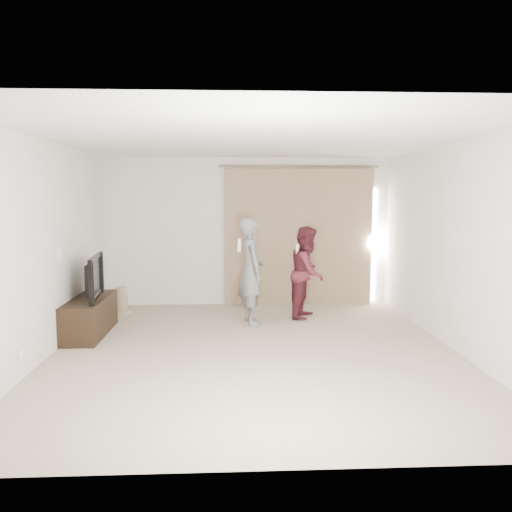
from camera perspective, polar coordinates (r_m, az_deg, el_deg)
The scene contains 10 objects.
floor at distance 6.36m, azimuth -0.16°, elevation -10.78°, with size 5.50×5.50×0.00m, color tan.
wall_back at distance 8.83m, azimuth -0.97°, elevation 2.80°, with size 5.00×0.04×2.60m, color silver.
wall_left at distance 6.48m, azimuth -22.84°, elevation 0.77°, with size 0.04×5.50×2.60m.
ceiling at distance 6.10m, azimuth -0.17°, elevation 13.20°, with size 5.00×5.50×0.01m, color white.
curtain at distance 8.84m, azimuth 4.97°, elevation 2.15°, with size 2.80×0.11×2.46m.
tv_console at distance 7.38m, azimuth -18.45°, elevation -6.57°, with size 0.46×1.33×0.51m, color black.
tv at distance 7.28m, azimuth -18.62°, elevation -2.30°, with size 1.05×0.14×0.60m, color black.
scratching_post at distance 8.58m, azimuth -15.05°, elevation -5.17°, with size 0.32×0.32×0.43m.
person_man at distance 7.49m, azimuth -0.54°, elevation -1.73°, with size 0.50×0.65×1.61m.
person_woman at distance 7.95m, azimuth 5.90°, elevation -1.86°, with size 0.78×0.86×1.45m.
Camera 1 is at (-0.27, -6.05, 1.93)m, focal length 35.00 mm.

